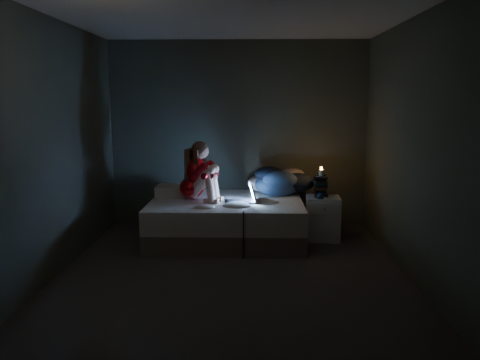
{
  "coord_description": "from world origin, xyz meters",
  "views": [
    {
      "loc": [
        0.2,
        -4.82,
        1.78
      ],
      "look_at": [
        0.05,
        1.0,
        0.8
      ],
      "focal_mm": 35.65,
      "sensor_mm": 36.0,
      "label": 1
    }
  ],
  "objects_px": {
    "bed": "(227,220)",
    "nightstand": "(323,218)",
    "laptop": "(240,192)",
    "woman": "(191,171)",
    "phone": "(319,198)",
    "candle": "(321,173)"
  },
  "relations": [
    {
      "from": "woman",
      "to": "laptop",
      "type": "height_order",
      "value": "woman"
    },
    {
      "from": "bed",
      "to": "woman",
      "type": "height_order",
      "value": "woman"
    },
    {
      "from": "woman",
      "to": "phone",
      "type": "relative_size",
      "value": 5.44
    },
    {
      "from": "nightstand",
      "to": "laptop",
      "type": "bearing_deg",
      "value": -165.82
    },
    {
      "from": "laptop",
      "to": "candle",
      "type": "relative_size",
      "value": 4.66
    },
    {
      "from": "laptop",
      "to": "candle",
      "type": "distance_m",
      "value": 1.09
    },
    {
      "from": "bed",
      "to": "candle",
      "type": "distance_m",
      "value": 1.36
    },
    {
      "from": "candle",
      "to": "phone",
      "type": "xyz_separation_m",
      "value": [
        -0.04,
        -0.15,
        -0.29
      ]
    },
    {
      "from": "bed",
      "to": "candle",
      "type": "xyz_separation_m",
      "value": [
        1.21,
        0.12,
        0.6
      ]
    },
    {
      "from": "woman",
      "to": "nightstand",
      "type": "bearing_deg",
      "value": 18.68
    },
    {
      "from": "woman",
      "to": "laptop",
      "type": "relative_size",
      "value": 2.04
    },
    {
      "from": "phone",
      "to": "bed",
      "type": "bearing_deg",
      "value": 154.58
    },
    {
      "from": "laptop",
      "to": "candle",
      "type": "bearing_deg",
      "value": 7.76
    },
    {
      "from": "bed",
      "to": "woman",
      "type": "distance_m",
      "value": 0.78
    },
    {
      "from": "nightstand",
      "to": "phone",
      "type": "relative_size",
      "value": 4.0
    },
    {
      "from": "bed",
      "to": "candle",
      "type": "bearing_deg",
      "value": 5.83
    },
    {
      "from": "nightstand",
      "to": "candle",
      "type": "distance_m",
      "value": 0.59
    },
    {
      "from": "bed",
      "to": "nightstand",
      "type": "relative_size",
      "value": 3.42
    },
    {
      "from": "bed",
      "to": "phone",
      "type": "bearing_deg",
      "value": -1.05
    },
    {
      "from": "bed",
      "to": "laptop",
      "type": "distance_m",
      "value": 0.46
    },
    {
      "from": "bed",
      "to": "nightstand",
      "type": "xyz_separation_m",
      "value": [
        1.24,
        0.05,
        0.02
      ]
    },
    {
      "from": "laptop",
      "to": "phone",
      "type": "bearing_deg",
      "value": 0.3
    }
  ]
}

